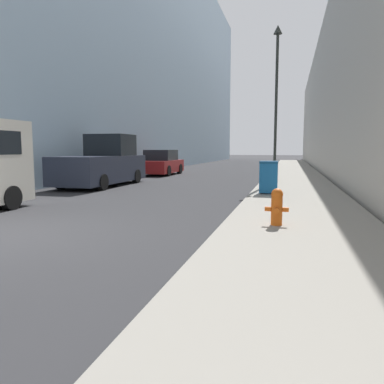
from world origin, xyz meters
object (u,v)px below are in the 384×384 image
trash_bin (269,177)px  lamppost (276,89)px  pickup_truck (103,164)px  fire_hydrant (277,206)px  parked_sedan_near (161,163)px

trash_bin → lamppost: (0.01, 4.49, 3.52)m
trash_bin → pickup_truck: size_ratio=0.20×
fire_hydrant → pickup_truck: pickup_truck is taller
fire_hydrant → pickup_truck: bearing=135.5°
fire_hydrant → pickup_truck: size_ratio=0.13×
lamppost → pickup_truck: 8.28m
trash_bin → pickup_truck: bearing=162.7°
lamppost → pickup_truck: bearing=-163.0°
fire_hydrant → trash_bin: 5.34m
pickup_truck → parked_sedan_near: 7.28m
fire_hydrant → lamppost: lamppost is taller
lamppost → parked_sedan_near: size_ratio=1.68×
trash_bin → pickup_truck: (-7.26, 2.26, 0.26)m
fire_hydrant → lamppost: size_ratio=0.11×
trash_bin → lamppost: size_ratio=0.16×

